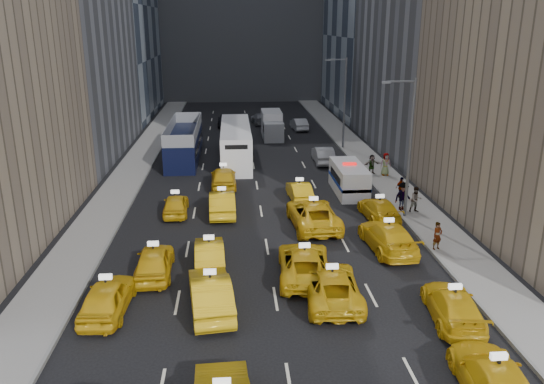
{
  "coord_description": "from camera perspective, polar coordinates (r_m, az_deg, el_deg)",
  "views": [
    {
      "loc": [
        -1.8,
        -19.77,
        12.18
      ],
      "look_at": [
        0.59,
        11.94,
        2.0
      ],
      "focal_mm": 35.0,
      "sensor_mm": 36.0,
      "label": 1
    }
  ],
  "objects": [
    {
      "name": "ground",
      "position": [
        23.29,
        0.78,
        -13.78
      ],
      "size": [
        160.0,
        160.0,
        0.0
      ],
      "primitive_type": "plane",
      "color": "black",
      "rests_on": "ground"
    },
    {
      "name": "sidewalk_west",
      "position": [
        47.19,
        -14.8,
        2.29
      ],
      "size": [
        3.0,
        90.0,
        0.15
      ],
      "primitive_type": "cube",
      "color": "gray",
      "rests_on": "ground"
    },
    {
      "name": "sidewalk_east",
      "position": [
        47.99,
        10.7,
        2.82
      ],
      "size": [
        3.0,
        90.0,
        0.15
      ],
      "primitive_type": "cube",
      "color": "gray",
      "rests_on": "ground"
    },
    {
      "name": "curb_west",
      "position": [
        46.94,
        -13.06,
        2.36
      ],
      "size": [
        0.15,
        90.0,
        0.18
      ],
      "primitive_type": "cube",
      "color": "slate",
      "rests_on": "ground"
    },
    {
      "name": "curb_east",
      "position": [
        47.63,
        9.01,
        2.82
      ],
      "size": [
        0.15,
        90.0,
        0.18
      ],
      "primitive_type": "cube",
      "color": "slate",
      "rests_on": "ground"
    },
    {
      "name": "streetlight_near",
      "position": [
        34.39,
        14.47,
        5.0
      ],
      "size": [
        2.15,
        0.22,
        9.0
      ],
      "color": "#595B60",
      "rests_on": "ground"
    },
    {
      "name": "streetlight_far",
      "position": [
        53.42,
        7.7,
        9.78
      ],
      "size": [
        2.15,
        0.22,
        9.0
      ],
      "color": "#595B60",
      "rests_on": "ground"
    },
    {
      "name": "taxi_3",
      "position": [
        20.24,
        22.86,
        -18.23
      ],
      "size": [
        2.65,
        5.36,
        1.5
      ],
      "primitive_type": "imported",
      "rotation": [
        0.0,
        0.0,
        3.03
      ],
      "color": "gold",
      "rests_on": "ground"
    },
    {
      "name": "taxi_4",
      "position": [
        24.64,
        -17.26,
        -10.74
      ],
      "size": [
        2.01,
        4.53,
        1.51
      ],
      "primitive_type": "imported",
      "rotation": [
        0.0,
        0.0,
        3.09
      ],
      "color": "gold",
      "rests_on": "ground"
    },
    {
      "name": "taxi_5",
      "position": [
        23.92,
        -6.62,
        -10.74
      ],
      "size": [
        2.32,
        5.13,
        1.63
      ],
      "primitive_type": "imported",
      "rotation": [
        0.0,
        0.0,
        3.27
      ],
      "color": "gold",
      "rests_on": "ground"
    },
    {
      "name": "taxi_6",
      "position": [
        24.72,
        6.42,
        -9.95
      ],
      "size": [
        2.67,
        5.4,
        1.47
      ],
      "primitive_type": "imported",
      "rotation": [
        0.0,
        0.0,
        3.1
      ],
      "color": "gold",
      "rests_on": "ground"
    },
    {
      "name": "taxi_7",
      "position": [
        24.32,
        18.89,
        -11.49
      ],
      "size": [
        2.49,
        4.95,
        1.38
      ],
      "primitive_type": "imported",
      "rotation": [
        0.0,
        0.0,
        3.02
      ],
      "color": "gold",
      "rests_on": "ground"
    },
    {
      "name": "taxi_8",
      "position": [
        27.45,
        -12.54,
        -7.31
      ],
      "size": [
        1.9,
        4.47,
        1.51
      ],
      "primitive_type": "imported",
      "rotation": [
        0.0,
        0.0,
        3.17
      ],
      "color": "gold",
      "rests_on": "ground"
    },
    {
      "name": "taxi_9",
      "position": [
        27.97,
        -6.75,
        -6.61
      ],
      "size": [
        1.74,
        4.35,
        1.41
      ],
      "primitive_type": "imported",
      "rotation": [
        0.0,
        0.0,
        3.2
      ],
      "color": "gold",
      "rests_on": "ground"
    },
    {
      "name": "taxi_10",
      "position": [
        26.67,
        3.49,
        -7.66
      ],
      "size": [
        2.9,
        5.59,
        1.51
      ],
      "primitive_type": "imported",
      "rotation": [
        0.0,
        0.0,
        3.07
      ],
      "color": "gold",
      "rests_on": "ground"
    },
    {
      "name": "taxi_11",
      "position": [
        30.39,
        12.36,
        -4.71
      ],
      "size": [
        2.57,
        5.52,
        1.56
      ],
      "primitive_type": "imported",
      "rotation": [
        0.0,
        0.0,
        3.21
      ],
      "color": "gold",
      "rests_on": "ground"
    },
    {
      "name": "taxi_12",
      "position": [
        35.72,
        -10.31,
        -1.34
      ],
      "size": [
        1.72,
        4.01,
        1.35
      ],
      "primitive_type": "imported",
      "rotation": [
        0.0,
        0.0,
        3.17
      ],
      "color": "gold",
      "rests_on": "ground"
    },
    {
      "name": "taxi_13",
      "position": [
        35.28,
        -5.38,
        -1.17
      ],
      "size": [
        1.82,
        4.84,
        1.58
      ],
      "primitive_type": "imported",
      "rotation": [
        0.0,
        0.0,
        3.17
      ],
      "color": "gold",
      "rests_on": "ground"
    },
    {
      "name": "taxi_14",
      "position": [
        33.06,
        4.46,
        -2.41
      ],
      "size": [
        3.05,
        6.05,
        1.64
      ],
      "primitive_type": "imported",
      "rotation": [
        0.0,
        0.0,
        3.2
      ],
      "color": "gold",
      "rests_on": "ground"
    },
    {
      "name": "taxi_15",
      "position": [
        34.95,
        11.45,
        -1.83
      ],
      "size": [
        2.12,
        4.76,
        1.36
      ],
      "primitive_type": "imported",
      "rotation": [
        0.0,
        0.0,
        3.19
      ],
      "color": "gold",
      "rests_on": "ground"
    },
    {
      "name": "taxi_16",
      "position": [
        41.0,
        -5.23,
        1.58
      ],
      "size": [
        2.02,
        4.8,
        1.62
      ],
      "primitive_type": "imported",
      "rotation": [
        0.0,
        0.0,
        3.16
      ],
      "color": "gold",
      "rests_on": "ground"
    },
    {
      "name": "taxi_17",
      "position": [
        38.07,
        2.96,
        0.11
      ],
      "size": [
        1.64,
        4.09,
        1.32
      ],
      "primitive_type": "imported",
      "rotation": [
        0.0,
        0.0,
        3.2
      ],
      "color": "gold",
      "rests_on": "ground"
    },
    {
      "name": "nypd_van",
      "position": [
        39.93,
        8.27,
        1.37
      ],
      "size": [
        2.19,
        5.43,
        2.31
      ],
      "rotation": [
        0.0,
        0.0,
        -0.02
      ],
      "color": "silver",
      "rests_on": "ground"
    },
    {
      "name": "double_decker",
      "position": [
        50.06,
        -9.41,
        5.41
      ],
      "size": [
        3.06,
        11.8,
        3.41
      ],
      "rotation": [
        0.0,
        0.0,
        -0.03
      ],
      "color": "black",
      "rests_on": "ground"
    },
    {
      "name": "city_bus",
      "position": [
        49.04,
        -3.92,
        5.26
      ],
      "size": [
        3.16,
        12.68,
        3.25
      ],
      "rotation": [
        0.0,
        0.0,
        -0.04
      ],
      "color": "silver",
      "rests_on": "ground"
    },
    {
      "name": "box_truck",
      "position": [
        59.04,
        0.01,
        7.22
      ],
      "size": [
        2.38,
        6.29,
        2.84
      ],
      "rotation": [
        0.0,
        0.0,
        -0.04
      ],
      "color": "silver",
      "rests_on": "ground"
    },
    {
      "name": "misc_car_0",
      "position": [
        48.37,
        5.53,
        4.0
      ],
      "size": [
        1.69,
        4.61,
        1.51
      ],
      "primitive_type": "imported",
      "rotation": [
        0.0,
        0.0,
        3.12
      ],
      "color": "#98999F",
      "rests_on": "ground"
    },
    {
      "name": "misc_car_1",
      "position": [
        62.63,
        -9.03,
        6.95
      ],
      "size": [
        2.7,
        5.05,
        1.35
      ],
      "primitive_type": "imported",
      "rotation": [
        0.0,
        0.0,
        3.04
      ],
      "color": "black",
      "rests_on": "ground"
    },
    {
      "name": "misc_car_2",
      "position": [
        67.21,
        -1.25,
        7.9
      ],
      "size": [
        2.45,
        4.93,
        1.38
      ],
      "primitive_type": "imported",
      "rotation": [
        0.0,
        0.0,
        3.25
      ],
      "color": "slate",
      "rests_on": "ground"
    },
    {
      "name": "misc_car_3",
      "position": [
        65.72,
        -5.04,
        7.7
      ],
      "size": [
        1.9,
        4.66,
        1.59
      ],
      "primitive_type": "imported",
      "rotation": [
        0.0,
        0.0,
        3.14
      ],
      "color": "black",
      "rests_on": "ground"
    },
    {
      "name": "misc_car_4",
      "position": [
        63.46,
        2.92,
        7.31
      ],
      "size": [
        1.86,
        4.39,
        1.41
      ],
      "primitive_type": "imported",
      "rotation": [
        0.0,
        0.0,
        3.23
      ],
      "color": "#9EA0A5",
      "rests_on": "ground"
    },
    {
      "name": "pedestrian_0",
      "position": [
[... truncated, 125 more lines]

